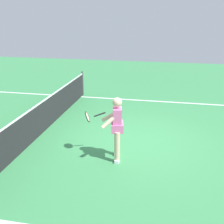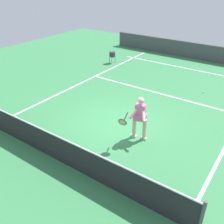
% 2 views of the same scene
% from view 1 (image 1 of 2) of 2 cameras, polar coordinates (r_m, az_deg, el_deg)
% --- Properties ---
extents(ground_plane, '(25.84, 25.84, 0.00)m').
position_cam_1_polar(ground_plane, '(8.01, 5.01, -5.61)').
color(ground_plane, '#38844C').
extents(sideline_right_marking, '(0.10, 17.87, 0.01)m').
position_cam_1_polar(sideline_right_marking, '(11.46, 7.22, 2.26)').
color(sideline_right_marking, white).
rests_on(sideline_right_marking, ground).
extents(court_net, '(8.12, 0.08, 1.02)m').
position_cam_1_polar(court_net, '(8.55, -13.83, -0.98)').
color(court_net, '#4C4C51').
rests_on(court_net, ground).
extents(tennis_player, '(0.69, 1.04, 1.55)m').
position_cam_1_polar(tennis_player, '(6.69, 0.78, -2.86)').
color(tennis_player, beige).
rests_on(tennis_player, ground).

